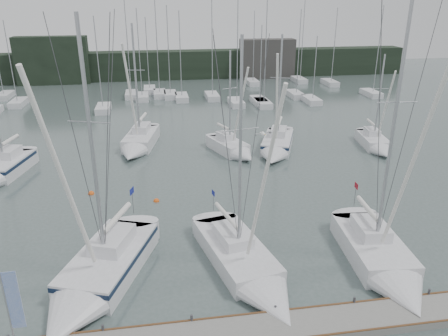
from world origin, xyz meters
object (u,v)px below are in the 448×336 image
at_px(sailboat_mid_c, 234,150).
at_px(buoy_c, 91,194).
at_px(sailboat_mid_d, 276,147).
at_px(sailboat_mid_e, 377,145).
at_px(sailboat_near_right, 386,266).
at_px(dock_banner, 12,305).
at_px(sailboat_near_left, 94,282).
at_px(buoy_a, 156,201).
at_px(sailboat_near_center, 251,273).
at_px(sailboat_mid_b, 138,144).

relative_size(sailboat_mid_c, buoy_c, 21.71).
distance_m(sailboat_mid_d, sailboat_mid_e, 10.25).
xyz_separation_m(sailboat_near_right, dock_banner, (-18.19, -3.13, 2.24)).
bearing_deg(sailboat_near_right, sailboat_mid_e, 69.01).
bearing_deg(sailboat_near_left, buoy_c, 117.92).
height_order(sailboat_near_right, buoy_a, sailboat_near_right).
height_order(sailboat_mid_d, buoy_a, sailboat_mid_d).
height_order(sailboat_near_center, sailboat_mid_c, sailboat_near_center).
relative_size(sailboat_mid_c, sailboat_mid_d, 0.88).
xyz_separation_m(sailboat_near_left, dock_banner, (-2.52, -4.14, 2.17)).
height_order(sailboat_near_center, sailboat_near_right, sailboat_near_right).
distance_m(sailboat_near_right, sailboat_mid_b, 27.31).
height_order(sailboat_near_left, sailboat_mid_c, sailboat_near_left).
bearing_deg(sailboat_mid_d, sailboat_mid_e, 18.06).
distance_m(sailboat_near_center, sailboat_mid_c, 20.10).
height_order(sailboat_mid_d, sailboat_mid_e, sailboat_mid_d).
bearing_deg(sailboat_mid_b, buoy_a, -70.78).
distance_m(sailboat_near_right, sailboat_mid_e, 22.03).
xyz_separation_m(sailboat_mid_b, sailboat_mid_d, (13.39, -3.09, -0.00)).
distance_m(buoy_c, dock_banner, 16.96).
xyz_separation_m(sailboat_mid_b, sailboat_mid_e, (23.62, -3.69, -0.11)).
distance_m(sailboat_near_right, buoy_a, 16.82).
relative_size(sailboat_mid_c, buoy_a, 23.90).
relative_size(sailboat_near_center, sailboat_mid_c, 1.31).
bearing_deg(sailboat_near_right, buoy_c, 147.04).
bearing_deg(sailboat_near_center, sailboat_mid_e, 35.92).
relative_size(sailboat_near_center, sailboat_mid_e, 1.38).
xyz_separation_m(sailboat_near_center, buoy_a, (-4.92, 10.78, -0.50)).
bearing_deg(sailboat_near_left, dock_banner, -100.99).
bearing_deg(sailboat_mid_e, sailboat_mid_c, -174.51).
xyz_separation_m(sailboat_mid_d, buoy_a, (-11.78, -8.96, -0.61)).
height_order(sailboat_near_right, sailboat_mid_e, sailboat_near_right).
xyz_separation_m(sailboat_mid_b, dock_banner, (-4.25, -26.61, 2.21)).
xyz_separation_m(sailboat_near_left, sailboat_mid_c, (11.01, 19.55, -0.10)).
height_order(sailboat_near_left, sailboat_mid_b, sailboat_near_left).
bearing_deg(sailboat_near_left, sailboat_mid_b, 105.97).
bearing_deg(sailboat_mid_d, sailboat_near_left, -106.51).
distance_m(sailboat_near_left, sailboat_near_right, 15.70).
distance_m(sailboat_near_center, sailboat_mid_d, 20.90).
relative_size(sailboat_mid_d, dock_banner, 2.94).
height_order(sailboat_near_right, dock_banner, sailboat_near_right).
relative_size(sailboat_mid_d, buoy_c, 24.79).
bearing_deg(sailboat_near_center, dock_banner, -172.98).
relative_size(sailboat_mid_b, buoy_c, 26.60).
bearing_deg(buoy_a, dock_banner, -111.93).
xyz_separation_m(sailboat_mid_c, sailboat_mid_d, (4.10, -0.17, 0.07)).
xyz_separation_m(sailboat_near_right, sailboat_mid_b, (-13.94, 23.48, 0.03)).
bearing_deg(sailboat_mid_b, buoy_c, -97.29).
bearing_deg(buoy_c, sailboat_mid_d, 22.13).
xyz_separation_m(sailboat_near_center, sailboat_mid_d, (6.86, 19.74, 0.11)).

